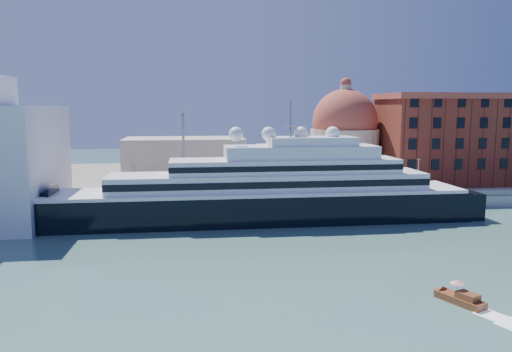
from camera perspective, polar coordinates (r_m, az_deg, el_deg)
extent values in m
plane|color=#375F5E|center=(75.52, 7.20, -8.90)|extent=(400.00, 400.00, 0.00)
cube|color=gray|center=(107.51, 2.59, -3.12)|extent=(180.00, 10.00, 2.50)
cube|color=slate|center=(147.53, -0.23, -0.21)|extent=(260.00, 72.00, 2.00)
cube|color=slate|center=(102.81, 3.04, -2.58)|extent=(180.00, 0.10, 1.20)
cube|color=black|center=(95.72, 0.21, -3.85)|extent=(80.61, 12.40, 6.72)
cone|color=black|center=(99.38, -24.85, -4.15)|extent=(10.34, 12.40, 12.40)
cube|color=black|center=(108.74, 21.78, -3.11)|extent=(6.20, 11.37, 6.20)
cube|color=white|center=(95.06, 0.21, -1.72)|extent=(78.55, 12.61, 0.62)
cube|color=white|center=(95.06, 1.44, -0.58)|extent=(59.94, 10.34, 3.10)
cube|color=black|center=(90.02, 1.96, -1.06)|extent=(59.94, 0.15, 1.24)
cube|color=white|center=(95.22, 3.29, 1.18)|extent=(43.41, 9.30, 2.69)
cube|color=white|center=(95.59, 5.13, 2.74)|extent=(28.94, 8.27, 2.48)
cube|color=white|center=(95.90, 6.35, 3.98)|extent=(16.54, 7.23, 1.65)
cylinder|color=slate|center=(94.80, 3.95, 6.59)|extent=(0.31, 0.31, 7.23)
sphere|color=white|center=(93.39, -2.31, 4.81)|extent=(2.69, 2.69, 2.69)
sphere|color=white|center=(94.17, 1.46, 4.84)|extent=(2.69, 2.69, 2.69)
sphere|color=white|center=(95.34, 5.16, 4.85)|extent=(2.69, 2.69, 2.69)
sphere|color=white|center=(96.90, 8.75, 4.83)|extent=(2.69, 2.69, 2.69)
cube|color=white|center=(97.55, -27.01, -5.46)|extent=(14.05, 5.87, 1.82)
cube|color=white|center=(96.71, -25.75, -4.59)|extent=(4.81, 3.28, 1.37)
cube|color=brown|center=(61.70, 22.28, -13.01)|extent=(3.95, 5.91, 0.94)
cube|color=brown|center=(60.91, 23.04, -12.53)|extent=(2.31, 2.75, 0.75)
cylinder|color=slate|center=(61.56, 21.98, -11.88)|extent=(0.06, 0.06, 1.50)
cone|color=red|center=(61.29, 22.02, -11.14)|extent=(1.69, 1.69, 0.38)
cube|color=maroon|center=(141.19, 22.54, 3.72)|extent=(42.00, 18.00, 22.00)
cube|color=#9A4232|center=(140.95, 22.79, 8.39)|extent=(43.00, 19.00, 1.50)
cylinder|color=beige|center=(134.80, 10.04, 2.33)|extent=(18.00, 18.00, 14.00)
sphere|color=#9A4232|center=(134.26, 10.13, 6.15)|extent=(17.00, 17.00, 17.00)
cylinder|color=beige|center=(134.28, 10.21, 9.57)|extent=(3.00, 3.00, 3.00)
cube|color=beige|center=(129.51, 4.37, 1.32)|extent=(18.00, 14.00, 10.00)
cube|color=beige|center=(128.60, -8.12, 1.66)|extent=(30.00, 16.00, 12.00)
cylinder|color=slate|center=(102.61, -13.81, -0.89)|extent=(0.24, 0.24, 8.00)
cube|color=slate|center=(102.09, -13.88, 1.38)|extent=(0.80, 0.30, 0.25)
cylinder|color=slate|center=(103.71, 2.90, -0.58)|extent=(0.24, 0.24, 8.00)
cube|color=slate|center=(103.19, 2.91, 1.67)|extent=(0.80, 0.30, 0.25)
cylinder|color=slate|center=(113.06, 18.02, -0.26)|extent=(0.24, 0.24, 8.00)
cube|color=slate|center=(112.58, 18.11, 1.81)|extent=(0.80, 0.30, 0.25)
cylinder|color=slate|center=(103.37, -8.26, 2.11)|extent=(0.50, 0.50, 18.00)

